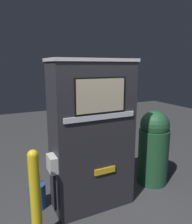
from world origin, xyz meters
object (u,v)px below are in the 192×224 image
(squeegee_bucket, at_px, (37,195))
(safety_bollard, at_px, (35,196))
(gas_pump, at_px, (92,136))
(trash_bin, at_px, (154,147))

(squeegee_bucket, bearing_deg, safety_bollard, -101.35)
(gas_pump, bearing_deg, trash_bin, 4.65)
(gas_pump, bearing_deg, safety_bollard, -155.72)
(gas_pump, height_order, trash_bin, gas_pump)
(gas_pump, xyz_separation_m, trash_bin, (1.16, 0.09, -0.39))
(squeegee_bucket, bearing_deg, gas_pump, -19.39)
(safety_bollard, distance_m, squeegee_bucket, 0.75)
(trash_bin, bearing_deg, gas_pump, -175.35)
(safety_bollard, distance_m, trash_bin, 2.06)
(trash_bin, bearing_deg, squeegee_bucket, 175.22)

